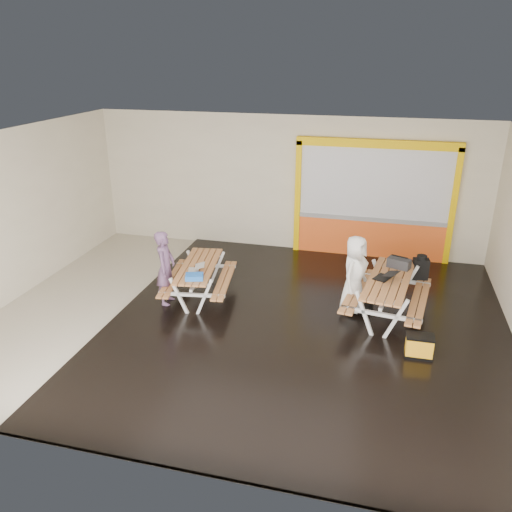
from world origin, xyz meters
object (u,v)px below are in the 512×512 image
(dark_case, at_px, (361,305))
(backpack, at_px, (421,268))
(picnic_table_left, at_px, (199,273))
(person_right, at_px, (355,273))
(laptop_right, at_px, (386,276))
(person_left, at_px, (166,268))
(toolbox, at_px, (399,263))
(fluke_bag, at_px, (419,346))
(laptop_left, at_px, (196,269))
(blue_pouch, at_px, (194,277))
(picnic_table_right, at_px, (388,288))

(dark_case, bearing_deg, backpack, 33.10)
(picnic_table_left, height_order, person_right, person_right)
(laptop_right, bearing_deg, person_left, -173.76)
(toolbox, distance_m, fluke_bag, 2.10)
(laptop_right, xyz_separation_m, dark_case, (-0.41, 0.21, -0.79))
(person_left, bearing_deg, laptop_left, -87.01)
(person_left, distance_m, backpack, 5.25)
(person_right, height_order, dark_case, person_right)
(person_left, height_order, laptop_right, person_left)
(person_left, relative_size, toolbox, 3.20)
(picnic_table_left, distance_m, person_right, 3.21)
(toolbox, relative_size, dark_case, 1.25)
(blue_pouch, distance_m, fluke_bag, 4.35)
(fluke_bag, bearing_deg, picnic_table_right, 113.59)
(person_right, xyz_separation_m, toolbox, (0.84, 0.58, 0.06))
(picnic_table_right, xyz_separation_m, blue_pouch, (-3.70, -0.78, 0.18))
(picnic_table_right, xyz_separation_m, laptop_left, (-3.81, -0.39, 0.17))
(laptop_left, distance_m, fluke_bag, 4.52)
(laptop_right, distance_m, blue_pouch, 3.71)
(toolbox, bearing_deg, backpack, 34.49)
(picnic_table_right, bearing_deg, laptop_right, -168.89)
(laptop_right, xyz_separation_m, blue_pouch, (-3.62, -0.77, -0.08))
(picnic_table_right, relative_size, backpack, 4.44)
(laptop_right, height_order, toolbox, toolbox)
(picnic_table_right, height_order, toolbox, toolbox)
(toolbox, bearing_deg, dark_case, -147.88)
(person_right, relative_size, backpack, 2.90)
(picnic_table_left, height_order, person_left, person_left)
(person_left, relative_size, person_right, 1.03)
(toolbox, bearing_deg, picnic_table_left, -169.99)
(person_left, distance_m, toolbox, 4.74)
(picnic_table_left, relative_size, dark_case, 5.41)
(picnic_table_left, xyz_separation_m, backpack, (4.49, 1.02, 0.18))
(laptop_right, height_order, dark_case, laptop_right)
(picnic_table_left, distance_m, laptop_right, 3.80)
(picnic_table_left, relative_size, picnic_table_right, 0.91)
(person_left, relative_size, fluke_bag, 3.33)
(dark_case, bearing_deg, picnic_table_right, -22.42)
(person_left, bearing_deg, picnic_table_left, -61.78)
(person_right, relative_size, laptop_right, 2.94)
(laptop_left, relative_size, backpack, 0.77)
(picnic_table_right, distance_m, fluke_bag, 1.50)
(person_left, distance_m, blue_pouch, 0.79)
(laptop_right, bearing_deg, backpack, 53.20)
(fluke_bag, bearing_deg, person_left, 170.61)
(backpack, bearing_deg, picnic_table_right, -124.24)
(picnic_table_left, xyz_separation_m, laptop_right, (3.79, 0.09, 0.32))
(person_left, xyz_separation_m, dark_case, (3.95, 0.69, -0.70))
(dark_case, bearing_deg, toolbox, 32.12)
(person_left, xyz_separation_m, laptop_right, (4.36, 0.48, 0.09))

